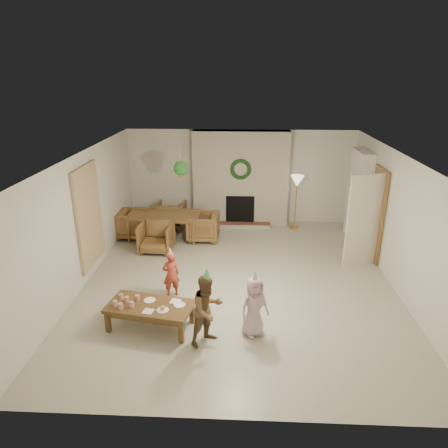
# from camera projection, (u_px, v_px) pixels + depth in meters

# --- Properties ---
(floor) EXTENTS (7.00, 7.00, 0.00)m
(floor) POSITION_uv_depth(u_px,v_px,m) (238.00, 280.00, 8.23)
(floor) COLOR #B7B29E
(floor) RESTS_ON ground
(ceiling) EXTENTS (7.00, 7.00, 0.00)m
(ceiling) POSITION_uv_depth(u_px,v_px,m) (240.00, 156.00, 7.35)
(ceiling) COLOR white
(ceiling) RESTS_ON wall_back
(wall_back) EXTENTS (7.00, 0.00, 7.00)m
(wall_back) POSITION_uv_depth(u_px,v_px,m) (241.00, 177.00, 11.06)
(wall_back) COLOR silver
(wall_back) RESTS_ON floor
(wall_front) EXTENTS (7.00, 0.00, 7.00)m
(wall_front) POSITION_uv_depth(u_px,v_px,m) (234.00, 332.00, 4.52)
(wall_front) COLOR silver
(wall_front) RESTS_ON floor
(wall_left) EXTENTS (0.00, 7.00, 7.00)m
(wall_left) POSITION_uv_depth(u_px,v_px,m) (83.00, 219.00, 7.92)
(wall_left) COLOR silver
(wall_left) RESTS_ON floor
(wall_right) EXTENTS (0.00, 7.00, 7.00)m
(wall_right) POSITION_uv_depth(u_px,v_px,m) (400.00, 224.00, 7.65)
(wall_right) COLOR silver
(wall_right) RESTS_ON floor
(fireplace_mass) EXTENTS (2.50, 0.40, 2.50)m
(fireplace_mass) POSITION_uv_depth(u_px,v_px,m) (241.00, 179.00, 10.87)
(fireplace_mass) COLOR #552916
(fireplace_mass) RESTS_ON floor
(fireplace_hearth) EXTENTS (1.60, 0.30, 0.12)m
(fireplace_hearth) POSITION_uv_depth(u_px,v_px,m) (240.00, 225.00, 10.97)
(fireplace_hearth) COLOR #5A1A18
(fireplace_hearth) RESTS_ON floor
(fireplace_firebox) EXTENTS (0.75, 0.12, 0.75)m
(fireplace_firebox) POSITION_uv_depth(u_px,v_px,m) (240.00, 209.00, 10.99)
(fireplace_firebox) COLOR black
(fireplace_firebox) RESTS_ON floor
(fireplace_wreath) EXTENTS (0.54, 0.10, 0.54)m
(fireplace_wreath) POSITION_uv_depth(u_px,v_px,m) (241.00, 169.00, 10.55)
(fireplace_wreath) COLOR #163B1A
(fireplace_wreath) RESTS_ON fireplace_mass
(floor_lamp_base) EXTENTS (0.27, 0.27, 0.03)m
(floor_lamp_base) POSITION_uv_depth(u_px,v_px,m) (294.00, 227.00, 10.96)
(floor_lamp_base) COLOR gold
(floor_lamp_base) RESTS_ON floor
(floor_lamp_post) EXTENTS (0.03, 0.03, 1.28)m
(floor_lamp_post) POSITION_uv_depth(u_px,v_px,m) (296.00, 204.00, 10.74)
(floor_lamp_post) COLOR gold
(floor_lamp_post) RESTS_ON floor
(floor_lamp_shade) EXTENTS (0.34, 0.34, 0.28)m
(floor_lamp_shade) POSITION_uv_depth(u_px,v_px,m) (297.00, 181.00, 10.52)
(floor_lamp_shade) COLOR beige
(floor_lamp_shade) RESTS_ON floor_lamp_post
(bookshelf_carcass) EXTENTS (0.30, 1.00, 2.20)m
(bookshelf_carcass) POSITION_uv_depth(u_px,v_px,m) (359.00, 196.00, 9.87)
(bookshelf_carcass) COLOR white
(bookshelf_carcass) RESTS_ON floor
(bookshelf_shelf_a) EXTENTS (0.30, 0.92, 0.03)m
(bookshelf_shelf_a) POSITION_uv_depth(u_px,v_px,m) (355.00, 222.00, 10.09)
(bookshelf_shelf_a) COLOR white
(bookshelf_shelf_a) RESTS_ON bookshelf_carcass
(bookshelf_shelf_b) EXTENTS (0.30, 0.92, 0.03)m
(bookshelf_shelf_b) POSITION_uv_depth(u_px,v_px,m) (356.00, 206.00, 9.95)
(bookshelf_shelf_b) COLOR white
(bookshelf_shelf_b) RESTS_ON bookshelf_carcass
(bookshelf_shelf_c) EXTENTS (0.30, 0.92, 0.03)m
(bookshelf_shelf_c) POSITION_uv_depth(u_px,v_px,m) (358.00, 190.00, 9.81)
(bookshelf_shelf_c) COLOR white
(bookshelf_shelf_c) RESTS_ON bookshelf_carcass
(bookshelf_shelf_d) EXTENTS (0.30, 0.92, 0.03)m
(bookshelf_shelf_d) POSITION_uv_depth(u_px,v_px,m) (360.00, 174.00, 9.67)
(bookshelf_shelf_d) COLOR white
(bookshelf_shelf_d) RESTS_ON bookshelf_carcass
(books_row_lower) EXTENTS (0.20, 0.40, 0.24)m
(books_row_lower) POSITION_uv_depth(u_px,v_px,m) (356.00, 218.00, 9.91)
(books_row_lower) COLOR #B2202F
(books_row_lower) RESTS_ON bookshelf_shelf_a
(books_row_mid) EXTENTS (0.20, 0.44, 0.24)m
(books_row_mid) POSITION_uv_depth(u_px,v_px,m) (356.00, 200.00, 9.95)
(books_row_mid) COLOR #275D90
(books_row_mid) RESTS_ON bookshelf_shelf_b
(books_row_upper) EXTENTS (0.20, 0.36, 0.22)m
(books_row_upper) POSITION_uv_depth(u_px,v_px,m) (359.00, 186.00, 9.67)
(books_row_upper) COLOR #BB7128
(books_row_upper) RESTS_ON bookshelf_shelf_c
(door_frame) EXTENTS (0.05, 0.86, 2.04)m
(door_frame) POSITION_uv_depth(u_px,v_px,m) (377.00, 215.00, 8.86)
(door_frame) COLOR brown
(door_frame) RESTS_ON floor
(door_leaf) EXTENTS (0.77, 0.32, 2.00)m
(door_leaf) POSITION_uv_depth(u_px,v_px,m) (364.00, 221.00, 8.53)
(door_leaf) COLOR beige
(door_leaf) RESTS_ON floor
(curtain_panel) EXTENTS (0.06, 1.20, 2.00)m
(curtain_panel) POSITION_uv_depth(u_px,v_px,m) (89.00, 216.00, 8.11)
(curtain_panel) COLOR beige
(curtain_panel) RESTS_ON wall_left
(dining_table) EXTENTS (1.82, 1.07, 0.62)m
(dining_table) POSITION_uv_depth(u_px,v_px,m) (164.00, 226.00, 10.19)
(dining_table) COLOR brown
(dining_table) RESTS_ON floor
(dining_chair_near) EXTENTS (0.77, 0.79, 0.69)m
(dining_chair_near) POSITION_uv_depth(u_px,v_px,m) (156.00, 237.00, 9.45)
(dining_chair_near) COLOR brown
(dining_chair_near) RESTS_ON floor
(dining_chair_far) EXTENTS (0.77, 0.79, 0.69)m
(dining_chair_far) POSITION_uv_depth(u_px,v_px,m) (171.00, 215.00, 10.90)
(dining_chair_far) COLOR brown
(dining_chair_far) RESTS_ON floor
(dining_chair_left) EXTENTS (0.79, 0.77, 0.69)m
(dining_chair_left) POSITION_uv_depth(u_px,v_px,m) (134.00, 224.00, 10.25)
(dining_chair_left) COLOR brown
(dining_chair_left) RESTS_ON floor
(dining_chair_right) EXTENTS (0.79, 0.77, 0.69)m
(dining_chair_right) POSITION_uv_depth(u_px,v_px,m) (203.00, 227.00, 10.09)
(dining_chair_right) COLOR brown
(dining_chair_right) RESTS_ON floor
(hanging_plant_cord) EXTENTS (0.01, 0.01, 0.70)m
(hanging_plant_cord) POSITION_uv_depth(u_px,v_px,m) (180.00, 158.00, 8.93)
(hanging_plant_cord) COLOR tan
(hanging_plant_cord) RESTS_ON ceiling
(hanging_plant_pot) EXTENTS (0.16, 0.16, 0.12)m
(hanging_plant_pot) POSITION_uv_depth(u_px,v_px,m) (181.00, 174.00, 9.06)
(hanging_plant_pot) COLOR #945C2F
(hanging_plant_pot) RESTS_ON hanging_plant_cord
(hanging_plant_foliage) EXTENTS (0.32, 0.32, 0.32)m
(hanging_plant_foliage) POSITION_uv_depth(u_px,v_px,m) (181.00, 168.00, 9.01)
(hanging_plant_foliage) COLOR #1C541E
(hanging_plant_foliage) RESTS_ON hanging_plant_pot
(coffee_table_top) EXTENTS (1.46, 0.91, 0.06)m
(coffee_table_top) POSITION_uv_depth(u_px,v_px,m) (150.00, 306.00, 6.61)
(coffee_table_top) COLOR brown
(coffee_table_top) RESTS_ON floor
(coffee_table_apron) EXTENTS (1.34, 0.79, 0.08)m
(coffee_table_apron) POSITION_uv_depth(u_px,v_px,m) (150.00, 310.00, 6.64)
(coffee_table_apron) COLOR brown
(coffee_table_apron) RESTS_ON floor
(coffee_leg_fl) EXTENTS (0.09, 0.09, 0.35)m
(coffee_leg_fl) POSITION_uv_depth(u_px,v_px,m) (108.00, 322.00, 6.56)
(coffee_leg_fl) COLOR brown
(coffee_leg_fl) RESTS_ON floor
(coffee_leg_fr) EXTENTS (0.09, 0.09, 0.35)m
(coffee_leg_fr) POSITION_uv_depth(u_px,v_px,m) (181.00, 333.00, 6.30)
(coffee_leg_fr) COLOR brown
(coffee_leg_fr) RESTS_ON floor
(coffee_leg_bl) EXTENTS (0.09, 0.09, 0.35)m
(coffee_leg_bl) POSITION_uv_depth(u_px,v_px,m) (124.00, 304.00, 7.07)
(coffee_leg_bl) COLOR brown
(coffee_leg_bl) RESTS_ON floor
(coffee_leg_br) EXTENTS (0.09, 0.09, 0.35)m
(coffee_leg_br) POSITION_uv_depth(u_px,v_px,m) (192.00, 313.00, 6.80)
(coffee_leg_br) COLOR brown
(coffee_leg_br) RESTS_ON floor
(cup_a) EXTENTS (0.09, 0.09, 0.09)m
(cup_a) POSITION_uv_depth(u_px,v_px,m) (115.00, 303.00, 6.55)
(cup_a) COLOR silver
(cup_a) RESTS_ON coffee_table_top
(cup_b) EXTENTS (0.09, 0.09, 0.09)m
(cup_b) POSITION_uv_depth(u_px,v_px,m) (121.00, 297.00, 6.74)
(cup_b) COLOR silver
(cup_b) RESTS_ON coffee_table_top
(cup_c) EXTENTS (0.09, 0.09, 0.09)m
(cup_c) POSITION_uv_depth(u_px,v_px,m) (121.00, 306.00, 6.48)
(cup_c) COLOR silver
(cup_c) RESTS_ON coffee_table_top
(cup_d) EXTENTS (0.09, 0.09, 0.09)m
(cup_d) POSITION_uv_depth(u_px,v_px,m) (127.00, 299.00, 6.67)
(cup_d) COLOR silver
(cup_d) RESTS_ON coffee_table_top
(cup_e) EXTENTS (0.09, 0.09, 0.09)m
(cup_e) POSITION_uv_depth(u_px,v_px,m) (132.00, 304.00, 6.52)
(cup_e) COLOR silver
(cup_e) RESTS_ON coffee_table_top
(cup_f) EXTENTS (0.09, 0.09, 0.09)m
(cup_f) POSITION_uv_depth(u_px,v_px,m) (137.00, 298.00, 6.71)
(cup_f) COLOR silver
(cup_f) RESTS_ON coffee_table_top
(plate_a) EXTENTS (0.22, 0.22, 0.01)m
(plate_a) POSITION_uv_depth(u_px,v_px,m) (150.00, 300.00, 6.72)
(plate_a) COLOR white
(plate_a) RESTS_ON coffee_table_top
(plate_b) EXTENTS (0.22, 0.22, 0.01)m
(plate_b) POSITION_uv_depth(u_px,v_px,m) (163.00, 310.00, 6.45)
(plate_b) COLOR white
(plate_b) RESTS_ON coffee_table_top
(plate_c) EXTENTS (0.22, 0.22, 0.01)m
(plate_c) POSITION_uv_depth(u_px,v_px,m) (180.00, 305.00, 6.59)
(plate_c) COLOR white
(plate_c) RESTS_ON coffee_table_top
(food_scoop) EXTENTS (0.09, 0.09, 0.07)m
(food_scoop) POSITION_uv_depth(u_px,v_px,m) (163.00, 308.00, 6.43)
(food_scoop) COLOR tan
(food_scoop) RESTS_ON plate_b
(napkin_left) EXTENTS (0.18, 0.18, 0.01)m
(napkin_left) POSITION_uv_depth(u_px,v_px,m) (148.00, 311.00, 6.42)
(napkin_left) COLOR #FFBCBB
(napkin_left) RESTS_ON coffee_table_top
(napkin_right) EXTENTS (0.18, 0.18, 0.01)m
(napkin_right) POSITION_uv_depth(u_px,v_px,m) (175.00, 301.00, 6.69)
(napkin_right) COLOR #FFBCBB
(napkin_right) RESTS_ON coffee_table_top
(child_red) EXTENTS (0.38, 0.33, 0.87)m
(child_red) POSITION_uv_depth(u_px,v_px,m) (171.00, 274.00, 7.53)
(child_red) COLOR #A43623
(child_red) RESTS_ON floor
(party_hat_red) EXTENTS (0.13, 0.13, 0.17)m
(party_hat_red) POSITION_uv_depth(u_px,v_px,m) (170.00, 251.00, 7.36)
(party_hat_red) COLOR #ECB34E
(party_hat_red) RESTS_ON child_red
(child_plaid) EXTENTS (0.70, 0.69, 1.14)m
(child_plaid) POSITION_uv_depth(u_px,v_px,m) (207.00, 310.00, 6.18)
(child_plaid) COLOR maroon
(child_plaid) RESTS_ON floor
(party_hat_plaid) EXTENTS (0.18, 0.18, 0.19)m
(party_hat_plaid) POSITION_uv_depth(u_px,v_px,m) (207.00, 274.00, 5.97)
(party_hat_plaid) COLOR #4DB557
(party_hat_plaid) RESTS_ON child_plaid
(child_pink) EXTENTS (0.58, 0.53, 1.00)m
(child_pink) POSITION_uv_depth(u_px,v_px,m) (254.00, 306.00, 6.40)
(child_pink) COLOR #CBA2AE
(child_pink) RESTS_ON floor
(party_hat_pink) EXTENTS (0.17, 0.17, 0.18)m
(party_hat_pink) POSITION_uv_depth(u_px,v_px,m) (255.00, 276.00, 6.21)
(party_hat_pink) COLOR silver
(party_hat_pink) RESTS_ON child_pink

